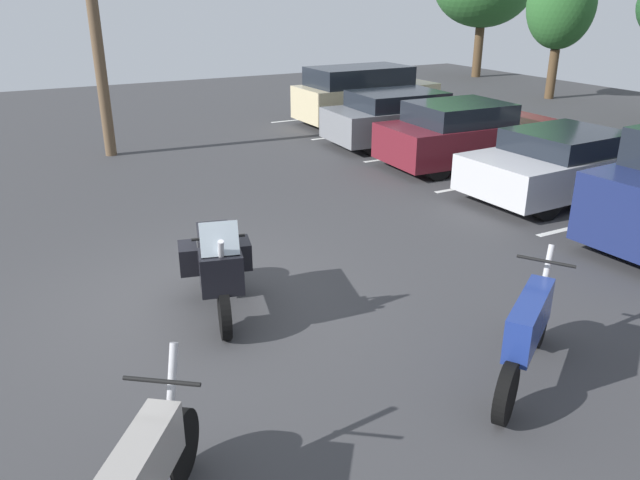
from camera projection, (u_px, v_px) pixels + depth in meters
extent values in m
cube|color=#38383A|center=(202.00, 304.00, 8.37)|extent=(44.00, 44.00, 0.10)
cylinder|color=black|center=(224.00, 313.00, 7.37)|extent=(0.65, 0.27, 0.64)
cylinder|color=black|center=(214.00, 264.00, 8.69)|extent=(0.65, 0.27, 0.64)
cube|color=black|center=(217.00, 255.00, 7.87)|extent=(1.17, 0.67, 0.53)
cylinder|color=#B2B2B7|center=(221.00, 277.00, 7.33)|extent=(0.51, 0.19, 1.12)
cylinder|color=black|center=(218.00, 237.00, 7.22)|extent=(0.19, 0.61, 0.04)
cube|color=black|center=(221.00, 271.00, 7.27)|extent=(0.55, 0.59, 0.48)
cube|color=#B2C1CC|center=(219.00, 239.00, 7.07)|extent=(0.26, 0.47, 0.39)
cube|color=black|center=(241.00, 253.00, 8.29)|extent=(0.49, 0.34, 0.36)
cube|color=black|center=(188.00, 258.00, 8.14)|extent=(0.49, 0.34, 0.36)
cylinder|color=black|center=(539.00, 321.00, 7.22)|extent=(0.43, 0.58, 0.61)
cylinder|color=black|center=(506.00, 394.00, 5.91)|extent=(0.43, 0.58, 0.61)
cube|color=navy|center=(529.00, 319.00, 6.41)|extent=(0.87, 1.15, 0.48)
cylinder|color=#B2B2B7|center=(542.00, 294.00, 6.97)|extent=(0.33, 0.45, 1.09)
cylinder|color=black|center=(546.00, 261.00, 6.74)|extent=(0.54, 0.37, 0.04)
cylinder|color=black|center=(180.00, 446.00, 5.22)|extent=(0.58, 0.48, 0.63)
cube|color=gray|center=(137.00, 473.00, 4.38)|extent=(1.07, 0.89, 0.42)
cylinder|color=#B2B2B7|center=(170.00, 415.00, 4.96)|extent=(0.44, 0.36, 1.11)
cylinder|color=black|center=(162.00, 381.00, 4.74)|extent=(0.40, 0.52, 0.04)
cube|color=silver|center=(336.00, 116.00, 20.75)|extent=(0.12, 4.74, 0.01)
cube|color=silver|center=(382.00, 131.00, 18.47)|extent=(0.12, 4.74, 0.01)
cube|color=silver|center=(442.00, 151.00, 16.18)|extent=(0.12, 4.74, 0.01)
cube|color=silver|center=(520.00, 177.00, 13.89)|extent=(0.12, 4.74, 0.01)
cube|color=silver|center=(630.00, 214.00, 11.61)|extent=(0.12, 4.74, 0.01)
cube|color=#C1B289|center=(366.00, 100.00, 19.52)|extent=(1.93, 4.40, 0.98)
cube|color=black|center=(359.00, 76.00, 19.10)|extent=(1.77, 3.09, 0.56)
cylinder|color=black|center=(390.00, 105.00, 20.98)|extent=(0.23, 0.63, 0.62)
cylinder|color=black|center=(419.00, 112.00, 19.67)|extent=(0.23, 0.63, 0.62)
cylinder|color=black|center=(312.00, 112.00, 19.65)|extent=(0.23, 0.63, 0.62)
cylinder|color=black|center=(338.00, 121.00, 18.33)|extent=(0.23, 0.63, 0.62)
cube|color=slate|center=(408.00, 121.00, 16.84)|extent=(2.09, 4.56, 0.79)
cube|color=black|center=(397.00, 99.00, 16.47)|extent=(1.83, 2.41, 0.42)
cylinder|color=black|center=(437.00, 121.00, 18.22)|extent=(0.25, 0.67, 0.66)
cylinder|color=black|center=(471.00, 132.00, 16.88)|extent=(0.25, 0.67, 0.66)
cylinder|color=black|center=(345.00, 130.00, 17.02)|extent=(0.25, 0.67, 0.66)
cylinder|color=black|center=(374.00, 142.00, 15.67)|extent=(0.25, 0.67, 0.66)
cube|color=maroon|center=(468.00, 139.00, 14.74)|extent=(2.04, 4.30, 0.82)
cube|color=black|center=(459.00, 113.00, 14.36)|extent=(1.80, 2.20, 0.47)
cylinder|color=black|center=(492.00, 138.00, 16.10)|extent=(0.25, 0.66, 0.65)
cylinder|color=black|center=(537.00, 152.00, 14.76)|extent=(0.25, 0.66, 0.65)
cylinder|color=black|center=(398.00, 150.00, 14.94)|extent=(0.25, 0.66, 0.65)
cylinder|color=black|center=(438.00, 166.00, 13.60)|extent=(0.25, 0.66, 0.65)
cube|color=#B7B7BC|center=(567.00, 167.00, 12.50)|extent=(2.10, 4.49, 0.70)
cube|color=black|center=(566.00, 141.00, 12.22)|extent=(1.84, 2.08, 0.41)
cylinder|color=black|center=(580.00, 160.00, 13.95)|extent=(0.25, 0.71, 0.71)
cylinder|color=black|center=(482.00, 179.00, 12.53)|extent=(0.25, 0.71, 0.71)
cylinder|color=black|center=(547.00, 201.00, 11.21)|extent=(0.25, 0.71, 0.71)
cylinder|color=black|center=(604.00, 225.00, 10.12)|extent=(0.26, 0.69, 0.68)
cylinder|color=#4C3823|center=(552.00, 74.00, 23.86)|extent=(0.35, 0.35, 1.83)
ellipsoid|color=#285B28|center=(561.00, 4.00, 22.92)|extent=(2.49, 2.49, 3.21)
cylinder|color=#4C3823|center=(478.00, 53.00, 29.91)|extent=(0.42, 0.42, 2.28)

